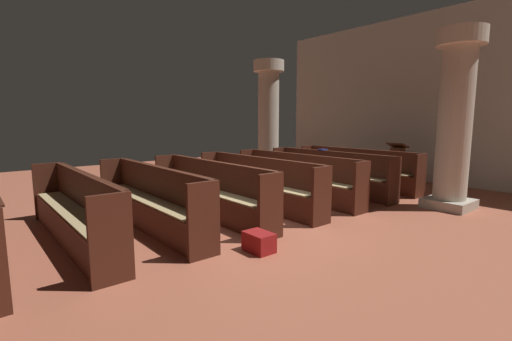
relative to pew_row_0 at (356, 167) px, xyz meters
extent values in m
plane|color=#AD5B42|center=(0.84, -3.91, -0.50)|extent=(19.20, 19.20, 0.00)
cube|color=beige|center=(0.84, 2.17, 1.75)|extent=(10.00, 0.16, 4.50)
cube|color=#4C2316|center=(0.00, -0.03, -0.07)|extent=(3.22, 0.38, 0.05)
cube|color=#4C2316|center=(0.00, 0.14, 0.20)|extent=(3.22, 0.04, 0.51)
cube|color=#411E13|center=(0.00, 0.19, 0.45)|extent=(3.09, 0.06, 0.02)
cube|color=#442014|center=(-1.64, -0.03, -0.02)|extent=(0.06, 0.44, 0.95)
cube|color=#442014|center=(1.64, -0.03, -0.02)|extent=(0.06, 0.44, 0.95)
cube|color=#482115|center=(0.00, -0.20, -0.29)|extent=(3.22, 0.03, 0.38)
cube|color=tan|center=(0.00, -0.05, -0.04)|extent=(2.96, 0.32, 0.03)
cube|color=#4C2316|center=(0.00, -1.11, -0.07)|extent=(3.22, 0.38, 0.05)
cube|color=#4C2316|center=(0.00, -0.95, 0.20)|extent=(3.22, 0.04, 0.51)
cube|color=#411E13|center=(0.00, -0.90, 0.45)|extent=(3.09, 0.06, 0.02)
cube|color=#442014|center=(-1.64, -1.11, -0.02)|extent=(0.06, 0.44, 0.95)
cube|color=#442014|center=(1.64, -1.11, -0.02)|extent=(0.06, 0.44, 0.95)
cube|color=#482115|center=(0.00, -1.29, -0.29)|extent=(3.22, 0.03, 0.38)
cube|color=tan|center=(0.00, -1.13, -0.04)|extent=(2.96, 0.32, 0.03)
cube|color=#4C2316|center=(0.00, -2.20, -0.07)|extent=(3.22, 0.38, 0.05)
cube|color=#4C2316|center=(0.00, -2.03, 0.20)|extent=(3.22, 0.04, 0.51)
cube|color=#411E13|center=(0.00, -1.99, 0.45)|extent=(3.09, 0.06, 0.02)
cube|color=#442014|center=(-1.64, -2.20, -0.02)|extent=(0.06, 0.44, 0.95)
cube|color=#442014|center=(1.64, -2.20, -0.02)|extent=(0.06, 0.44, 0.95)
cube|color=#482115|center=(0.00, -2.38, -0.29)|extent=(3.22, 0.03, 0.38)
cube|color=tan|center=(0.00, -2.22, -0.04)|extent=(2.96, 0.32, 0.03)
cube|color=#4C2316|center=(0.00, -3.29, -0.07)|extent=(3.22, 0.38, 0.05)
cube|color=#4C2316|center=(0.00, -3.12, 0.20)|extent=(3.22, 0.04, 0.51)
cube|color=#411E13|center=(0.00, -3.07, 0.45)|extent=(3.09, 0.06, 0.02)
cube|color=#442014|center=(-1.64, -3.29, -0.02)|extent=(0.06, 0.44, 0.95)
cube|color=#442014|center=(1.64, -3.29, -0.02)|extent=(0.06, 0.44, 0.95)
cube|color=#482115|center=(0.00, -3.46, -0.29)|extent=(3.22, 0.03, 0.38)
cube|color=tan|center=(0.00, -3.31, -0.04)|extent=(2.96, 0.32, 0.03)
cube|color=#4C2316|center=(0.00, -4.38, -0.07)|extent=(3.22, 0.38, 0.05)
cube|color=#4C2316|center=(0.00, -4.21, 0.20)|extent=(3.22, 0.05, 0.51)
cube|color=#411E13|center=(0.00, -4.16, 0.45)|extent=(3.09, 0.06, 0.02)
cube|color=#442014|center=(-1.64, -4.38, -0.02)|extent=(0.06, 0.44, 0.95)
cube|color=#442014|center=(1.64, -4.38, -0.02)|extent=(0.06, 0.44, 0.95)
cube|color=#482115|center=(0.00, -4.55, -0.29)|extent=(3.22, 0.03, 0.38)
cube|color=tan|center=(0.00, -4.40, -0.04)|extent=(2.96, 0.32, 0.03)
cube|color=#4C2316|center=(0.00, -5.46, -0.07)|extent=(3.22, 0.38, 0.05)
cube|color=#4C2316|center=(0.00, -5.30, 0.20)|extent=(3.22, 0.04, 0.51)
cube|color=#411E13|center=(0.00, -5.25, 0.45)|extent=(3.09, 0.06, 0.02)
cube|color=#442014|center=(-1.64, -5.46, -0.02)|extent=(0.06, 0.44, 0.95)
cube|color=#442014|center=(1.64, -5.46, -0.02)|extent=(0.06, 0.44, 0.95)
cube|color=#482115|center=(0.00, -5.64, -0.29)|extent=(3.22, 0.03, 0.38)
cube|color=tan|center=(0.00, -5.48, -0.04)|extent=(2.96, 0.32, 0.03)
cube|color=#4C2316|center=(0.00, -6.55, -0.07)|extent=(3.22, 0.38, 0.05)
cube|color=#4C2316|center=(0.00, -6.38, 0.20)|extent=(3.22, 0.04, 0.51)
cube|color=#411E13|center=(0.00, -6.34, 0.45)|extent=(3.09, 0.06, 0.02)
cube|color=#442014|center=(-1.64, -6.55, -0.02)|extent=(0.06, 0.44, 0.95)
cube|color=#442014|center=(1.64, -6.55, -0.02)|extent=(0.06, 0.44, 0.95)
cube|color=#482115|center=(0.00, -6.73, -0.29)|extent=(3.22, 0.03, 0.38)
cube|color=tan|center=(0.00, -6.57, -0.04)|extent=(2.96, 0.32, 0.03)
cube|color=#B6AD9A|center=(2.45, -0.50, -0.41)|extent=(0.79, 0.79, 0.18)
cylinder|color=beige|center=(2.45, -0.50, 1.10)|extent=(0.59, 0.59, 2.83)
cylinder|color=beige|center=(2.45, -0.50, 2.67)|extent=(0.85, 0.85, 0.30)
cube|color=#B6AD9A|center=(-2.40, -0.84, -0.41)|extent=(0.79, 0.79, 0.18)
cylinder|color=beige|center=(-2.40, -0.84, 1.10)|extent=(0.59, 0.59, 2.83)
cylinder|color=beige|center=(-2.40, -0.84, 2.67)|extent=(0.85, 0.85, 0.30)
cube|color=brown|center=(0.34, 1.34, -0.47)|extent=(0.45, 0.45, 0.06)
cube|color=brown|center=(0.34, 1.34, -0.02)|extent=(0.28, 0.28, 0.95)
cube|color=brown|center=(0.34, 1.34, 0.51)|extent=(0.48, 0.35, 0.15)
cube|color=navy|center=(-0.34, -0.90, 0.47)|extent=(0.14, 0.22, 0.03)
cube|color=maroon|center=(1.88, -4.79, -0.37)|extent=(0.39, 0.27, 0.25)
camera|label=1|loc=(5.27, -7.64, 1.19)|focal=25.11mm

